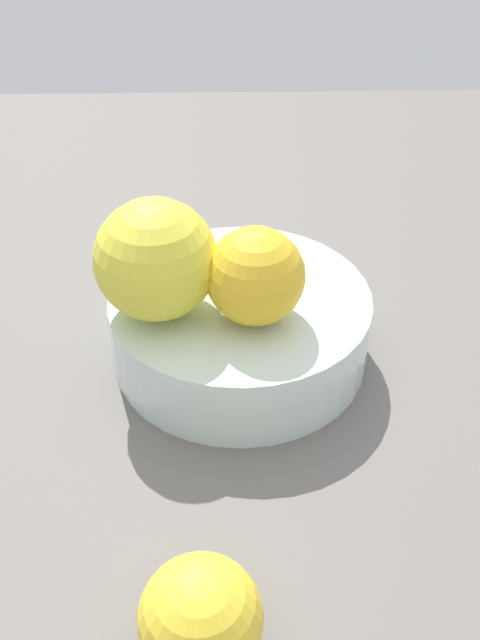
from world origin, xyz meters
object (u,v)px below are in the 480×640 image
Objects in this scene: fruit_bowl at (240,327)px; orange_in_bowl_0 at (255,276)px; orange_loose_0 at (201,617)px; orange_in_bowl_1 at (156,260)px.

fruit_bowl is 2.83× the size of orange_in_bowl_0.
orange_in_bowl_0 is 1.08× the size of orange_loose_0.
orange_loose_0 is (21.26, -3.52, -5.97)cm from orange_in_bowl_0.
orange_loose_0 is (22.17, 3.29, -6.82)cm from orange_in_bowl_1.
fruit_bowl is 23.79cm from orange_loose_0.
orange_loose_0 is at bearing -9.40° from orange_in_bowl_0.
orange_loose_0 is at bearing -6.09° from fruit_bowl.
orange_in_bowl_0 is at bearing 22.59° from fruit_bowl.
orange_in_bowl_1 is at bearing -75.81° from fruit_bowl.
orange_loose_0 is at bearing 8.45° from orange_in_bowl_1.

